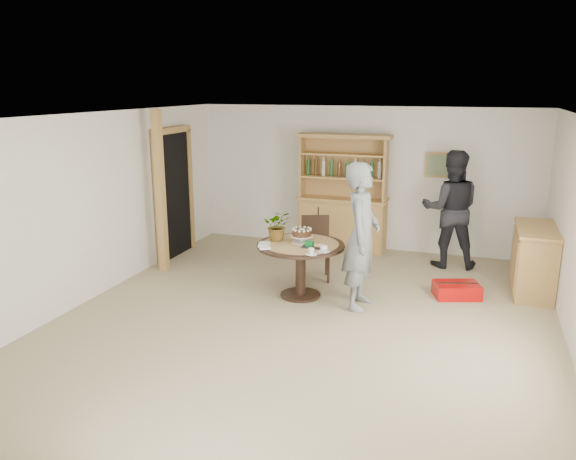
# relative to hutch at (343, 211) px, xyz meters

# --- Properties ---
(ground) EXTENTS (7.00, 7.00, 0.00)m
(ground) POSITION_rel_hutch_xyz_m (0.30, -3.24, -0.69)
(ground) COLOR tan
(ground) RESTS_ON ground
(room_shell) EXTENTS (6.04, 7.04, 2.52)m
(room_shell) POSITION_rel_hutch_xyz_m (0.30, -3.23, 1.05)
(room_shell) COLOR white
(room_shell) RESTS_ON ground
(doorway) EXTENTS (0.13, 1.10, 2.18)m
(doorway) POSITION_rel_hutch_xyz_m (-2.63, -1.24, 0.42)
(doorway) COLOR black
(doorway) RESTS_ON ground
(pine_post) EXTENTS (0.12, 0.12, 2.50)m
(pine_post) POSITION_rel_hutch_xyz_m (-2.40, -2.04, 0.56)
(pine_post) COLOR tan
(pine_post) RESTS_ON ground
(hutch) EXTENTS (1.62, 0.54, 2.04)m
(hutch) POSITION_rel_hutch_xyz_m (0.00, 0.00, 0.00)
(hutch) COLOR tan
(hutch) RESTS_ON ground
(sideboard) EXTENTS (0.54, 1.26, 0.94)m
(sideboard) POSITION_rel_hutch_xyz_m (3.04, -1.24, -0.22)
(sideboard) COLOR tan
(sideboard) RESTS_ON ground
(dining_table) EXTENTS (1.20, 1.20, 0.76)m
(dining_table) POSITION_rel_hutch_xyz_m (-0.01, -2.45, -0.08)
(dining_table) COLOR black
(dining_table) RESTS_ON ground
(dining_chair) EXTENTS (0.53, 0.53, 0.95)m
(dining_chair) POSITION_rel_hutch_xyz_m (-0.04, -1.62, -0.15)
(dining_chair) COLOR black
(dining_chair) RESTS_ON ground
(birthday_cake) EXTENTS (0.30, 0.30, 0.20)m
(birthday_cake) POSITION_rel_hutch_xyz_m (-0.01, -2.40, 0.19)
(birthday_cake) COLOR white
(birthday_cake) RESTS_ON dining_table
(flower_vase) EXTENTS (0.47, 0.44, 0.42)m
(flower_vase) POSITION_rel_hutch_xyz_m (-0.36, -2.40, 0.28)
(flower_vase) COLOR #3F7233
(flower_vase) RESTS_ON dining_table
(gift_tray) EXTENTS (0.30, 0.20, 0.08)m
(gift_tray) POSITION_rel_hutch_xyz_m (0.20, -2.57, 0.10)
(gift_tray) COLOR black
(gift_tray) RESTS_ON dining_table
(coffee_cup_a) EXTENTS (0.15, 0.15, 0.09)m
(coffee_cup_a) POSITION_rel_hutch_xyz_m (0.39, -2.73, 0.11)
(coffee_cup_a) COLOR white
(coffee_cup_a) RESTS_ON dining_table
(coffee_cup_b) EXTENTS (0.15, 0.15, 0.08)m
(coffee_cup_b) POSITION_rel_hutch_xyz_m (0.27, -2.90, 0.11)
(coffee_cup_b) COLOR white
(coffee_cup_b) RESTS_ON dining_table
(napkins) EXTENTS (0.24, 0.33, 0.03)m
(napkins) POSITION_rel_hutch_xyz_m (-0.42, -2.76, 0.09)
(napkins) COLOR white
(napkins) RESTS_ON dining_table
(teen_boy) EXTENTS (0.46, 0.70, 1.91)m
(teen_boy) POSITION_rel_hutch_xyz_m (0.84, -2.55, 0.27)
(teen_boy) COLOR slate
(teen_boy) RESTS_ON ground
(adult_person) EXTENTS (1.00, 0.83, 1.87)m
(adult_person) POSITION_rel_hutch_xyz_m (1.84, -0.38, 0.25)
(adult_person) COLOR black
(adult_person) RESTS_ON ground
(red_suitcase) EXTENTS (0.70, 0.57, 0.21)m
(red_suitcase) POSITION_rel_hutch_xyz_m (2.05, -1.80, -0.59)
(red_suitcase) COLOR #C00B09
(red_suitcase) RESTS_ON ground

